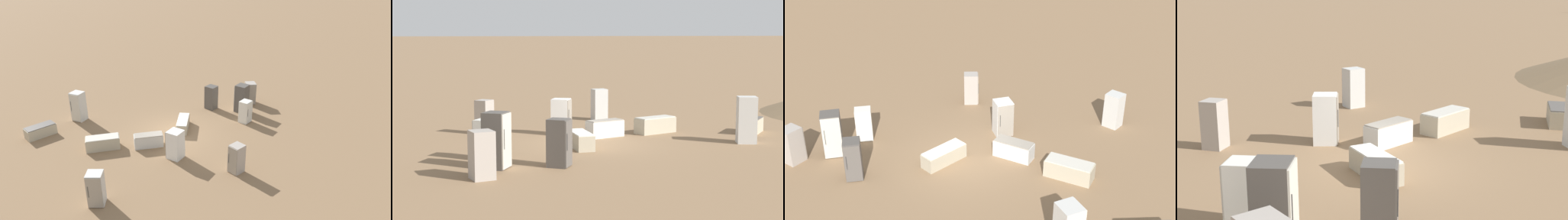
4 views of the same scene
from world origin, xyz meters
The scene contains 13 objects.
ground_plane centered at (0.00, 0.00, 0.00)m, with size 1000.00×1000.00×0.00m, color #846647.
discarded_fridge_0 centered at (3.47, 4.02, 0.75)m, with size 0.89×0.87×1.50m.
discarded_fridge_1 centered at (-0.66, 0.43, 0.31)m, with size 1.93×0.82×0.63m.
discarded_fridge_2 centered at (2.69, 0.73, 0.79)m, with size 0.96×0.98×1.57m.
discarded_fridge_3 centered at (1.78, -1.02, 0.37)m, with size 1.21×1.72×0.74m.
discarded_fridge_4 centered at (-3.96, 1.70, 0.80)m, with size 0.88×0.92×1.61m.
discarded_fridge_5 centered at (2.48, -3.43, 0.36)m, with size 1.43×1.98×0.72m.
discarded_fridge_6 centered at (-2.26, 4.12, 0.71)m, with size 0.88×0.86×1.42m.
discarded_fridge_7 centered at (1.74, -7.62, 0.33)m, with size 1.81×1.59×0.66m.
discarded_fridge_8 centered at (7.06, -1.79, 0.79)m, with size 0.80×0.80×1.57m.
discarded_fridge_9 centered at (-0.68, -6.33, 0.94)m, with size 0.88×0.89×1.89m.
discarded_fridge_10 centered at (-5.34, 4.26, 0.75)m, with size 0.91×0.85×1.50m.
discarded_fridge_11 centered at (-3.85, 3.76, 0.93)m, with size 1.00×1.00×1.87m.
Camera 2 is at (-25.14, 4.47, 4.51)m, focal length 60.00 mm.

